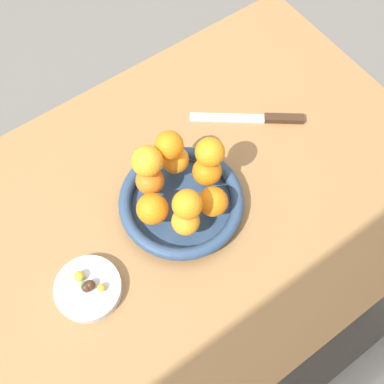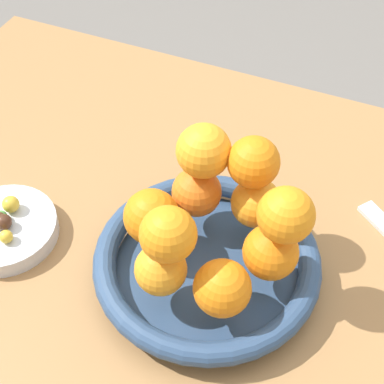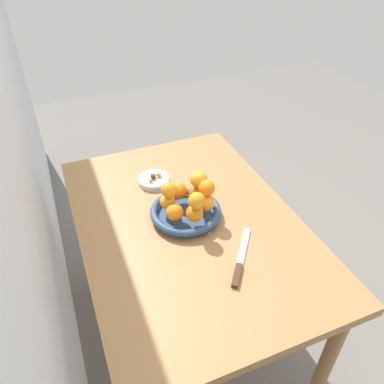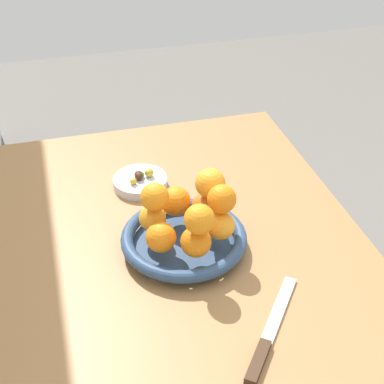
% 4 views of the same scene
% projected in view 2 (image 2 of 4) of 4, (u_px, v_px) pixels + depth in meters
% --- Properties ---
extents(dining_table, '(1.10, 0.76, 0.74)m').
position_uv_depth(dining_table, '(222.00, 320.00, 0.74)').
color(dining_table, '#9E7042').
rests_on(dining_table, ground_plane).
extents(fruit_bowl, '(0.26, 0.26, 0.04)m').
position_uv_depth(fruit_bowl, '(207.00, 262.00, 0.66)').
color(fruit_bowl, navy).
rests_on(fruit_bowl, dining_table).
extents(candy_dish, '(0.13, 0.13, 0.02)m').
position_uv_depth(candy_dish, '(5.00, 229.00, 0.71)').
color(candy_dish, silver).
rests_on(candy_dish, dining_table).
extents(orange_0, '(0.06, 0.06, 0.06)m').
position_uv_depth(orange_0, '(197.00, 192.00, 0.67)').
color(orange_0, orange).
rests_on(orange_0, fruit_bowl).
extents(orange_1, '(0.06, 0.06, 0.06)m').
position_uv_depth(orange_1, '(150.00, 219.00, 0.64)').
color(orange_1, orange).
rests_on(orange_1, fruit_bowl).
extents(orange_2, '(0.05, 0.05, 0.05)m').
position_uv_depth(orange_2, '(161.00, 269.00, 0.60)').
color(orange_2, orange).
rests_on(orange_2, fruit_bowl).
extents(orange_3, '(0.06, 0.06, 0.06)m').
position_uv_depth(orange_3, '(222.00, 288.00, 0.58)').
color(orange_3, orange).
rests_on(orange_3, fruit_bowl).
extents(orange_4, '(0.06, 0.06, 0.06)m').
position_uv_depth(orange_4, '(271.00, 252.00, 0.61)').
color(orange_4, orange).
rests_on(orange_4, fruit_bowl).
extents(orange_5, '(0.06, 0.06, 0.06)m').
position_uv_depth(orange_5, '(256.00, 203.00, 0.66)').
color(orange_5, orange).
rests_on(orange_5, fruit_bowl).
extents(orange_6, '(0.06, 0.06, 0.06)m').
position_uv_depth(orange_6, '(168.00, 234.00, 0.56)').
color(orange_6, orange).
rests_on(orange_6, orange_2).
extents(orange_7, '(0.06, 0.06, 0.06)m').
position_uv_depth(orange_7, '(286.00, 215.00, 0.57)').
color(orange_7, orange).
rests_on(orange_7, orange_4).
extents(orange_8, '(0.06, 0.06, 0.06)m').
position_uv_depth(orange_8, '(204.00, 151.00, 0.63)').
color(orange_8, orange).
rests_on(orange_8, orange_0).
extents(orange_9, '(0.06, 0.06, 0.06)m').
position_uv_depth(orange_9, '(257.00, 163.00, 0.62)').
color(orange_9, orange).
rests_on(orange_9, orange_5).
extents(candy_ball_0, '(0.02, 0.02, 0.02)m').
position_uv_depth(candy_ball_0, '(6.00, 237.00, 0.68)').
color(candy_ball_0, gold).
rests_on(candy_ball_0, candy_dish).
extents(candy_ball_1, '(0.02, 0.02, 0.02)m').
position_uv_depth(candy_ball_1, '(4.00, 222.00, 0.69)').
color(candy_ball_1, '#472819').
rests_on(candy_ball_1, candy_dish).
extents(candy_ball_2, '(0.01, 0.01, 0.01)m').
position_uv_depth(candy_ball_2, '(1.00, 217.00, 0.70)').
color(candy_ball_2, '#4C9947').
rests_on(candy_ball_2, candy_dish).
extents(candy_ball_3, '(0.02, 0.02, 0.02)m').
position_uv_depth(candy_ball_3, '(11.00, 204.00, 0.71)').
color(candy_ball_3, gold).
rests_on(candy_ball_3, candy_dish).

